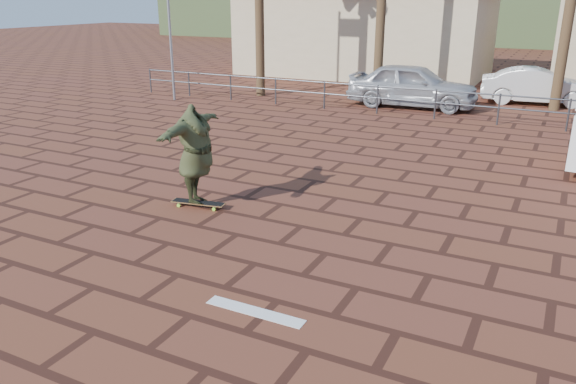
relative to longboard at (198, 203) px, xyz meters
The scene contains 9 objects.
ground 2.76m from the longboard, 36.55° to the right, with size 120.00×120.00×0.00m, color brown.
paint_stripe 4.07m from the longboard, 44.28° to the right, with size 1.40×0.22×0.01m, color white.
guardrail 10.61m from the longboard, 77.94° to the left, with size 24.06×0.06×1.00m.
building_west 20.82m from the longboard, 100.54° to the left, with size 12.60×7.60×4.50m.
hill_front 48.50m from the longboard, 87.38° to the left, with size 70.00×18.00×6.00m, color #384C28.
longboard is the anchor object (origin of this frame).
skateboarder 0.98m from the longboard, 135.00° to the left, with size 2.37×0.64×1.92m, color #34391F.
car_silver 12.22m from the longboard, 85.55° to the left, with size 1.88×4.67×1.59m, color #A1A3A8.
car_white 15.70m from the longboard, 71.32° to the left, with size 1.42×4.07×1.34m, color silver.
Camera 1 is at (3.98, -6.73, 3.92)m, focal length 35.00 mm.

